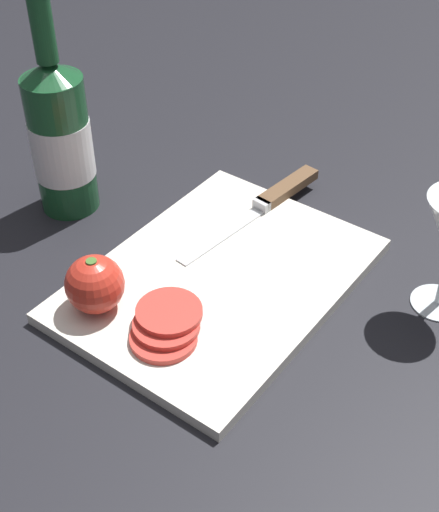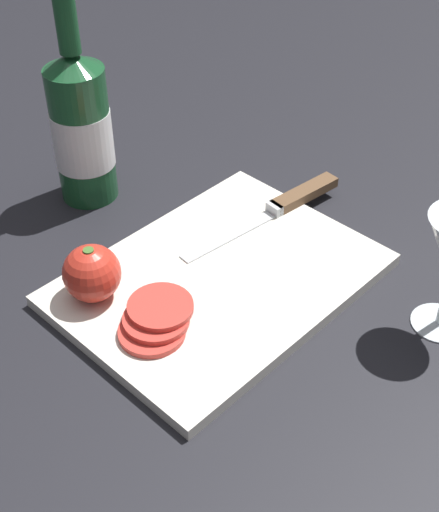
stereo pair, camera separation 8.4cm
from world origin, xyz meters
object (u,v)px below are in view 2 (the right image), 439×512
object	(u,v)px
knife	(293,200)
tomato_slice_stack_near	(156,319)
wine_bottle	(81,127)
whole_tomato	(92,273)

from	to	relation	value
knife	tomato_slice_stack_near	xyz separation A→B (m)	(-0.29, -0.04, 0.00)
wine_bottle	whole_tomato	size ratio (longest dim) A/B	4.57
whole_tomato	knife	bearing A→B (deg)	-9.39
whole_tomato	knife	xyz separation A→B (m)	(0.30, -0.05, -0.03)
wine_bottle	knife	bearing A→B (deg)	-55.00
whole_tomato	knife	size ratio (longest dim) A/B	0.26
whole_tomato	tomato_slice_stack_near	xyz separation A→B (m)	(0.02, -0.09, -0.02)
tomato_slice_stack_near	wine_bottle	bearing A→B (deg)	66.26
wine_bottle	knife	xyz separation A→B (m)	(0.17, -0.24, -0.09)
whole_tomato	wine_bottle	bearing A→B (deg)	53.61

